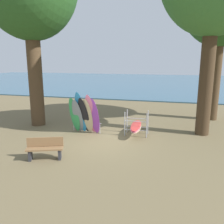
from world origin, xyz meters
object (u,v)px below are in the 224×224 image
at_px(board_storage_rack, 136,126).
at_px(park_bench, 45,148).
at_px(tree_mid_behind, 223,0).
at_px(leaning_board_pile, 84,115).

height_order(board_storage_rack, park_bench, board_storage_rack).
distance_m(tree_mid_behind, board_storage_rack, 9.04).
bearing_deg(tree_mid_behind, board_storage_rack, -133.79).
bearing_deg(park_bench, tree_mid_behind, 49.07).
relative_size(board_storage_rack, park_bench, 1.46).
distance_m(tree_mid_behind, leaning_board_pile, 10.41).
distance_m(leaning_board_pile, board_storage_rack, 2.72).
bearing_deg(board_storage_rack, leaning_board_pile, -170.88).
distance_m(board_storage_rack, park_bench, 4.87).
bearing_deg(park_bench, leaning_board_pile, 84.80).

